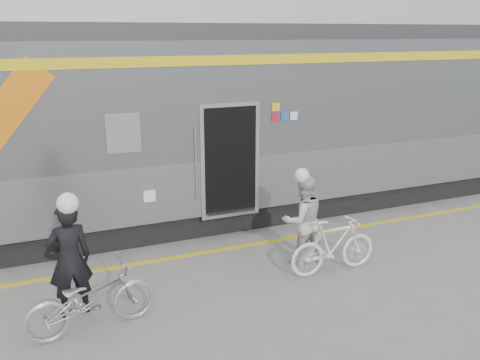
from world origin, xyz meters
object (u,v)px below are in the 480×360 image
bicycle_left (91,299)px  bicycle_right (334,246)px  woman (303,220)px  man (69,260)px

bicycle_left → bicycle_right: (3.99, 0.24, 0.01)m
woman → bicycle_right: (0.30, -0.55, -0.31)m
bicycle_left → woman: woman is taller
man → bicycle_right: (4.19, -0.31, -0.37)m
woman → bicycle_right: woman is taller
man → bicycle_left: size_ratio=0.95×
bicycle_left → bicycle_right: bicycle_right is taller
man → woman: 3.90m
man → bicycle_right: man is taller
man → bicycle_right: 4.22m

